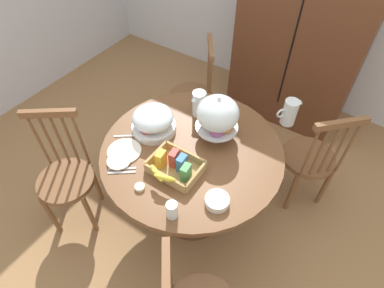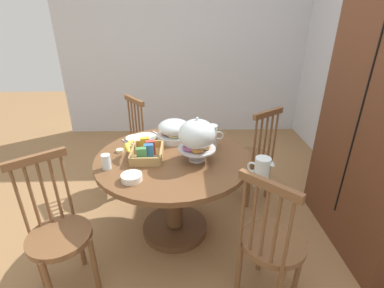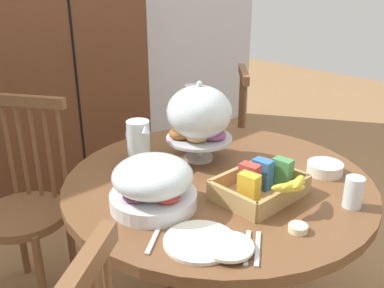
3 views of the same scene
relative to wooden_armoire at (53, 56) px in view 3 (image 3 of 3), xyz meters
name	(u,v)px [view 3 (image 3 of 3)]	position (x,y,z in m)	size (l,w,h in m)	color
wall_back	(16,2)	(-0.06, 0.33, 0.32)	(4.80, 0.06, 2.60)	silver
wooden_armoire	(53,56)	(0.00, 0.00, 0.00)	(1.18, 0.60, 1.96)	brown
dining_table	(217,225)	(-0.13, -1.60, -0.46)	(1.20, 1.20, 0.74)	brown
windsor_chair_near_window	(218,154)	(0.52, -0.98, -0.53)	(0.47, 0.47, 0.97)	brown
windsor_chair_by_cabinet	(27,212)	(-0.62, -0.84, -0.53)	(0.46, 0.46, 0.97)	brown
pastry_stand_with_dome	(199,116)	(-0.06, -1.41, -0.05)	(0.28, 0.28, 0.34)	silver
fruit_platter_covered	(153,184)	(-0.45, -1.59, -0.16)	(0.30, 0.30, 0.18)	silver
orange_juice_pitcher	(139,145)	(-0.28, -1.28, -0.16)	(0.09, 0.18, 0.19)	silver
milk_pitcher	(194,104)	(0.29, -1.02, -0.16)	(0.13, 0.16, 0.19)	silver
cereal_basket	(263,185)	(-0.12, -1.81, -0.20)	(0.32, 0.30, 0.12)	tan
china_plate_large	(200,241)	(-0.48, -1.86, -0.24)	(0.22, 0.22, 0.01)	white
china_plate_small	(228,246)	(-0.45, -1.94, -0.23)	(0.15, 0.15, 0.01)	white
cereal_bowl	(325,168)	(0.21, -1.86, -0.22)	(0.14, 0.14, 0.04)	white
drinking_glass	(354,192)	(0.05, -2.06, -0.19)	(0.06, 0.06, 0.11)	silver
butter_dish	(298,228)	(-0.21, -2.02, -0.23)	(0.06, 0.06, 0.02)	beige
table_knife	(247,247)	(-0.40, -1.97, -0.24)	(0.17, 0.01, 0.01)	silver
dinner_fork	(258,248)	(-0.38, -1.99, -0.24)	(0.17, 0.01, 0.01)	silver
soup_spoon	(154,237)	(-0.56, -1.74, -0.24)	(0.17, 0.01, 0.01)	silver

